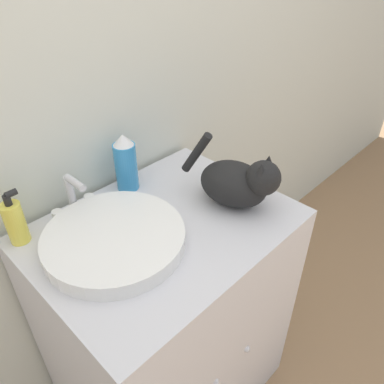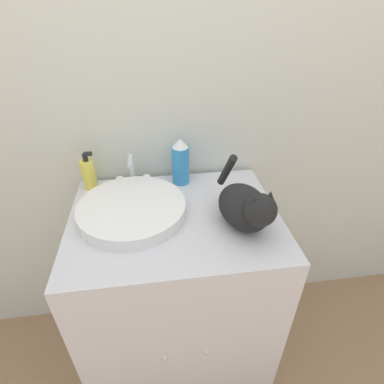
# 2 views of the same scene
# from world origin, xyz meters

# --- Properties ---
(wall_back) EXTENTS (6.00, 0.05, 2.50)m
(wall_back) POSITION_xyz_m (0.00, 0.64, 1.25)
(wall_back) COLOR silver
(wall_back) RESTS_ON ground_plane
(vanity_cabinet) EXTENTS (0.77, 0.61, 0.91)m
(vanity_cabinet) POSITION_xyz_m (0.00, 0.30, 0.45)
(vanity_cabinet) COLOR silver
(vanity_cabinet) RESTS_ON ground_plane
(sink_basin) EXTENTS (0.39, 0.39, 0.05)m
(sink_basin) POSITION_xyz_m (-0.15, 0.33, 0.93)
(sink_basin) COLOR white
(sink_basin) RESTS_ON vanity_cabinet
(faucet) EXTENTS (0.14, 0.10, 0.14)m
(faucet) POSITION_xyz_m (-0.15, 0.53, 0.97)
(faucet) COLOR silver
(faucet) RESTS_ON vanity_cabinet
(cat) EXTENTS (0.21, 0.34, 0.22)m
(cat) POSITION_xyz_m (0.24, 0.21, 0.99)
(cat) COLOR black
(cat) RESTS_ON vanity_cabinet
(soap_bottle) EXTENTS (0.06, 0.05, 0.17)m
(soap_bottle) POSITION_xyz_m (-0.33, 0.54, 0.97)
(soap_bottle) COLOR #EADB4C
(soap_bottle) RESTS_ON vanity_cabinet
(spray_bottle) EXTENTS (0.07, 0.07, 0.20)m
(spray_bottle) POSITION_xyz_m (0.05, 0.53, 1.00)
(spray_bottle) COLOR #338CCC
(spray_bottle) RESTS_ON vanity_cabinet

